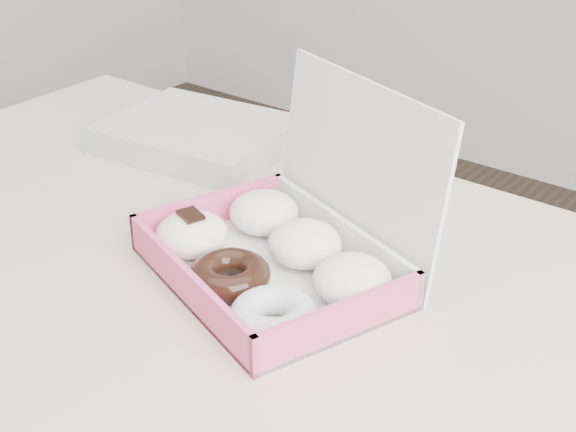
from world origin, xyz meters
The scene contains 3 objects.
table centered at (0.00, 0.00, 0.67)m, with size 1.20×0.80×0.75m.
donut_box centered at (0.07, 0.07, 0.78)m, with size 0.33×0.31×0.20m.
newspapers centered at (-0.24, 0.26, 0.77)m, with size 0.25×0.20×0.04m, color beige.
Camera 1 is at (0.53, -0.52, 1.23)m, focal length 50.00 mm.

